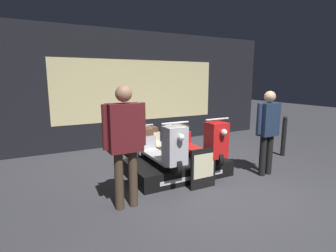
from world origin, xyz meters
TOP-DOWN VIEW (x-y plane):
  - ground_plane at (0.00, 0.00)m, footprint 30.00×30.00m
  - shop_wall_back at (0.00, 3.93)m, footprint 8.75×0.09m
  - display_platform at (-0.35, 1.12)m, footprint 1.90×1.12m
  - scooter_display_left at (-0.78, 1.08)m, footprint 0.50×1.73m
  - scooter_display_right at (0.08, 1.08)m, footprint 0.50×1.73m
  - scooter_backrow_0 at (-0.69, 2.68)m, footprint 0.50×1.73m
  - scooter_backrow_1 at (0.10, 2.68)m, footprint 0.50×1.73m
  - person_left_browsing at (-1.68, 0.32)m, footprint 0.64×0.27m
  - person_right_browsing at (1.20, 0.32)m, footprint 0.56×0.22m
  - price_sign_board at (-0.28, 0.35)m, footprint 0.50×0.04m
  - street_bollard at (2.62, 1.04)m, footprint 0.11×0.11m

SIDE VIEW (x-z plane):
  - ground_plane at x=0.00m, z-range 0.00..0.00m
  - display_platform at x=-0.35m, z-range 0.00..0.30m
  - scooter_backrow_0 at x=-0.69m, z-range -0.10..0.80m
  - scooter_backrow_1 at x=0.10m, z-range -0.10..0.80m
  - price_sign_board at x=-0.28m, z-range 0.00..0.72m
  - street_bollard at x=2.62m, z-range 0.00..0.99m
  - scooter_display_left at x=-0.78m, z-range 0.20..1.10m
  - scooter_display_right at x=0.08m, z-range 0.20..1.10m
  - person_right_browsing at x=1.20m, z-range 0.14..1.79m
  - person_left_browsing at x=-1.68m, z-range 0.19..1.99m
  - shop_wall_back at x=0.00m, z-range 0.00..3.20m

